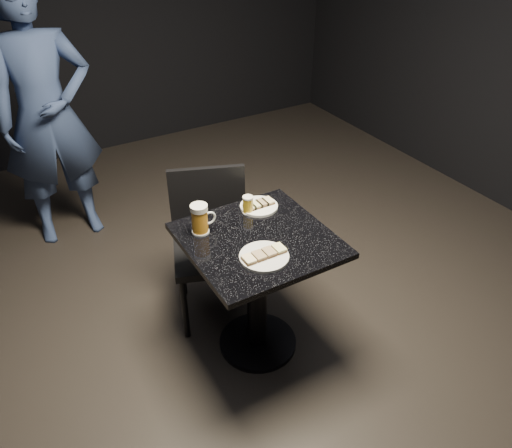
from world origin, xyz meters
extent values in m
plane|color=black|center=(0.00, 0.00, 0.00)|extent=(6.00, 6.00, 0.00)
cylinder|color=silver|center=(-0.06, -0.15, 0.76)|extent=(0.23, 0.23, 0.01)
cylinder|color=white|center=(0.14, 0.24, 0.76)|extent=(0.20, 0.20, 0.01)
imported|color=navy|center=(-0.63, 1.70, 0.91)|extent=(0.67, 0.44, 1.82)
cylinder|color=black|center=(0.00, 0.00, 0.01)|extent=(0.44, 0.44, 0.03)
cylinder|color=black|center=(0.00, 0.00, 0.37)|extent=(0.10, 0.10, 0.69)
cube|color=black|center=(0.00, 0.00, 0.73)|extent=(0.70, 0.70, 0.03)
cylinder|color=silver|center=(-0.22, 0.19, 0.76)|extent=(0.09, 0.09, 0.01)
cylinder|color=orange|center=(-0.22, 0.19, 0.82)|extent=(0.08, 0.08, 0.12)
cylinder|color=silver|center=(-0.22, 0.19, 0.89)|extent=(0.09, 0.09, 0.03)
torus|color=silver|center=(-0.18, 0.18, 0.82)|extent=(0.07, 0.01, 0.07)
cylinder|color=silver|center=(0.07, 0.22, 0.75)|extent=(0.06, 0.06, 0.01)
cylinder|color=gold|center=(0.07, 0.22, 0.80)|extent=(0.05, 0.05, 0.08)
cylinder|color=white|center=(0.07, 0.22, 0.84)|extent=(0.06, 0.06, 0.01)
cube|color=black|center=(-0.09, 0.37, 0.45)|extent=(0.56, 0.56, 0.04)
cylinder|color=black|center=(-0.32, 0.26, 0.21)|extent=(0.03, 0.03, 0.43)
cylinder|color=black|center=(0.02, 0.13, 0.21)|extent=(0.03, 0.03, 0.43)
cylinder|color=black|center=(-0.19, 0.61, 0.21)|extent=(0.03, 0.03, 0.43)
cylinder|color=black|center=(0.15, 0.47, 0.21)|extent=(0.03, 0.03, 0.43)
cube|color=black|center=(-0.01, 0.55, 0.67)|extent=(0.42, 0.19, 0.44)
cube|color=#4C3521|center=(-0.14, -0.15, 0.77)|extent=(0.05, 0.07, 0.01)
cube|color=beige|center=(-0.14, -0.15, 0.78)|extent=(0.05, 0.07, 0.01)
cube|color=#4C3521|center=(-0.08, -0.15, 0.77)|extent=(0.05, 0.07, 0.01)
cube|color=#8C7251|center=(-0.08, -0.15, 0.78)|extent=(0.05, 0.07, 0.01)
cube|color=#4C3521|center=(-0.03, -0.15, 0.77)|extent=(0.05, 0.07, 0.01)
cube|color=#8C7251|center=(-0.03, -0.15, 0.78)|extent=(0.05, 0.07, 0.01)
cube|color=#4C3521|center=(0.03, -0.15, 0.77)|extent=(0.05, 0.07, 0.01)
cube|color=#D1D184|center=(0.03, -0.15, 0.78)|extent=(0.05, 0.07, 0.01)
cube|color=#4C3521|center=(0.09, 0.24, 0.77)|extent=(0.05, 0.07, 0.01)
cube|color=#D1D184|center=(0.09, 0.24, 0.78)|extent=(0.05, 0.07, 0.01)
cube|color=#4C3521|center=(0.13, 0.24, 0.77)|extent=(0.05, 0.07, 0.01)
cube|color=#D1D184|center=(0.13, 0.24, 0.78)|extent=(0.05, 0.07, 0.01)
cube|color=#4C3521|center=(0.16, 0.24, 0.77)|extent=(0.05, 0.07, 0.01)
cube|color=#8C7251|center=(0.16, 0.24, 0.78)|extent=(0.05, 0.07, 0.01)
cube|color=#4C3521|center=(0.20, 0.24, 0.77)|extent=(0.05, 0.07, 0.01)
cube|color=beige|center=(0.20, 0.24, 0.78)|extent=(0.05, 0.07, 0.01)
camera|label=1|loc=(-1.01, -1.71, 2.19)|focal=35.00mm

